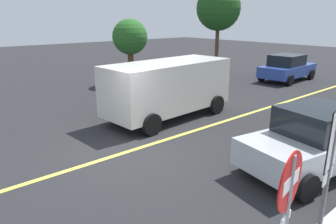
# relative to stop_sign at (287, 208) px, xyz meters

# --- Properties ---
(ground_plane) EXTENTS (80.00, 80.00, 0.00)m
(ground_plane) POSITION_rel_stop_sign_xyz_m (1.39, 5.69, -1.60)
(ground_plane) COLOR #262628
(lane_marking_centre) EXTENTS (28.00, 0.16, 0.01)m
(lane_marking_centre) POSITION_rel_stop_sign_xyz_m (4.39, 5.69, -1.59)
(lane_marking_centre) COLOR #E0D14C
(stop_sign) EXTENTS (0.75, 0.15, 2.34)m
(stop_sign) POSITION_rel_stop_sign_xyz_m (0.00, 0.00, 0.00)
(stop_sign) COLOR gray
(stop_sign) RESTS_ON ground_plane
(speed_limit_sign) EXTENTS (0.54, 0.10, 2.52)m
(speed_limit_sign) POSITION_rel_stop_sign_xyz_m (1.55, 0.17, 0.17)
(speed_limit_sign) COLOR #4C4C51
(speed_limit_sign) RESTS_ON ground_plane
(white_van) EXTENTS (5.33, 2.56, 2.20)m
(white_van) POSITION_rel_stop_sign_xyz_m (4.47, 7.47, -0.33)
(white_van) COLOR silver
(white_van) RESTS_ON ground_plane
(car_blue_behind_van) EXTENTS (4.31, 2.22, 1.62)m
(car_blue_behind_van) POSITION_rel_stop_sign_xyz_m (15.01, 8.48, -0.78)
(car_blue_behind_van) COLOR #2D479E
(car_blue_behind_van) RESTS_ON ground_plane
(car_silver_crossing) EXTENTS (4.05, 2.49, 1.67)m
(car_silver_crossing) POSITION_rel_stop_sign_xyz_m (4.36, 1.67, -0.77)
(car_silver_crossing) COLOR #B7BABF
(car_silver_crossing) RESTS_ON ground_plane
(tree_left_verge) EXTENTS (2.00, 2.00, 3.75)m
(tree_left_verge) POSITION_rel_stop_sign_xyz_m (6.92, 13.77, 1.11)
(tree_left_verge) COLOR #513823
(tree_left_verge) RESTS_ON ground_plane
(tree_centre_verge) EXTENTS (2.76, 2.76, 5.74)m
(tree_centre_verge) POSITION_rel_stop_sign_xyz_m (12.44, 12.07, 2.74)
(tree_centre_verge) COLOR #513823
(tree_centre_verge) RESTS_ON ground_plane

